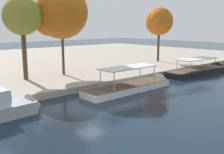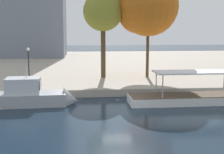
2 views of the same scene
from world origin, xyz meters
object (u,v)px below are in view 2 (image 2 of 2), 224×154
motor_yacht_1 (35,97)px  tour_boat_2 (206,99)px  lamp_post (29,65)px  tree_0 (147,8)px  tree_2 (103,11)px

motor_yacht_1 → tour_boat_2: size_ratio=0.57×
tour_boat_2 → lamp_post: lamp_post is taller
lamp_post → tree_0: bearing=24.6°
lamp_post → tree_0: 16.47m
tour_boat_2 → lamp_post: bearing=162.0°
motor_yacht_1 → tree_0: bearing=38.3°
tree_0 → lamp_post: bearing=-155.4°
motor_yacht_1 → lamp_post: 5.52m
motor_yacht_1 → lamp_post: lamp_post is taller
motor_yacht_1 → tree_0: tree_0 is taller
lamp_post → tree_2: bearing=37.6°
motor_yacht_1 → tree_2: bearing=54.8°
tree_0 → tree_2: bearing=179.8°
tour_boat_2 → tree_2: size_ratio=1.27×
tree_0 → tree_2: 5.59m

